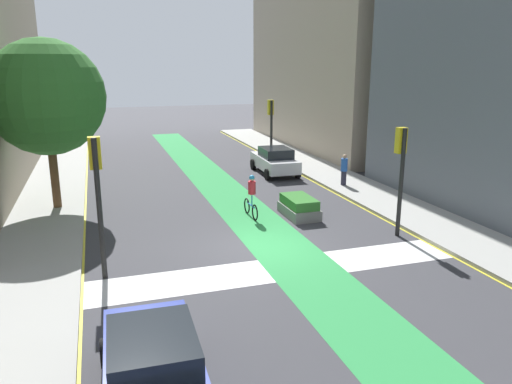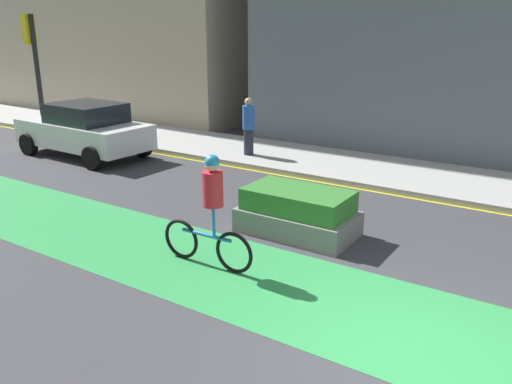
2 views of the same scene
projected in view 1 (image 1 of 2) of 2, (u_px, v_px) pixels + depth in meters
name	position (u px, v px, depth m)	size (l,w,h in m)	color
ground_plane	(260.00, 248.00, 17.61)	(120.00, 120.00, 0.00)	#38383D
bike_lane_paint	(280.00, 245.00, 17.83)	(2.40, 60.00, 0.01)	#2D8C47
crosswalk_band	(279.00, 269.00, 15.76)	(12.00, 1.80, 0.01)	silver
sidewalk_left	(31.00, 272.00, 15.36)	(3.00, 60.00, 0.15)	#9E9E99
curb_stripe_left	(82.00, 268.00, 15.82)	(0.16, 60.00, 0.01)	yellow
sidewalk_right	(437.00, 225.00, 19.82)	(3.00, 60.00, 0.15)	#9E9E99
curb_stripe_right	(405.00, 230.00, 19.39)	(0.16, 60.00, 0.01)	yellow
traffic_signal_near_right	(401.00, 161.00, 18.21)	(0.35, 0.52, 4.09)	black
traffic_signal_near_left	(97.00, 181.00, 14.50)	(0.35, 0.52, 4.31)	black
traffic_signal_far_right	(271.00, 119.00, 31.92)	(0.35, 0.52, 4.05)	black
car_blue_left_near	(153.00, 367.00, 9.37)	(2.12, 4.25, 1.57)	navy
car_white_right_far	(275.00, 160.00, 29.05)	(2.13, 4.25, 1.57)	silver
cyclist_in_lane	(251.00, 195.00, 20.80)	(0.32, 1.73, 1.86)	black
pedestrian_sidewalk_right_a	(344.00, 170.00, 25.77)	(0.34, 0.34, 1.62)	#262638
street_tree_near	(46.00, 97.00, 20.83)	(4.90, 4.90, 7.27)	brown
median_planter	(299.00, 207.00, 21.10)	(1.20, 2.13, 0.85)	slate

